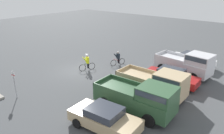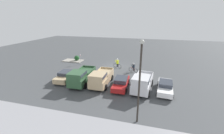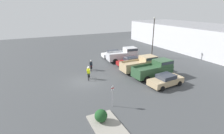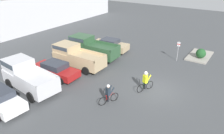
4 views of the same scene
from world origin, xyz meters
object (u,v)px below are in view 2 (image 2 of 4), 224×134
cyclist_1 (133,67)px  shrub (77,58)px  sedan_1 (121,83)px  pickup_truck_2 (81,76)px  cyclist_0 (117,63)px  lamppost (140,78)px  pickup_truck_1 (101,78)px  sedan_2 (66,76)px  sedan_0 (165,87)px  pickup_truck_0 (142,82)px  fire_lane_sign (81,58)px

cyclist_1 → shrub: cyclist_1 is taller
sedan_1 → pickup_truck_2: pickup_truck_2 is taller
cyclist_0 → lamppost: size_ratio=0.24×
pickup_truck_1 → sedan_2: (5.60, -0.33, -0.41)m
sedan_1 → sedan_2: size_ratio=1.04×
pickup_truck_2 → sedan_2: pickup_truck_2 is taller
sedan_0 → pickup_truck_0: bearing=12.0°
cyclist_1 → pickup_truck_1: bearing=61.0°
pickup_truck_2 → sedan_2: size_ratio=1.25×
shrub → lamppost: bearing=131.6°
sedan_1 → pickup_truck_2: size_ratio=0.83×
lamppost → fire_lane_sign: bearing=-48.8°
cyclist_1 → fire_lane_sign: bearing=-8.4°
sedan_0 → pickup_truck_2: pickup_truck_2 is taller
sedan_1 → cyclist_0: size_ratio=2.67×
cyclist_0 → fire_lane_sign: (7.49, -0.11, 0.44)m
cyclist_1 → pickup_truck_2: bearing=46.9°
sedan_2 → cyclist_1: size_ratio=2.77×
pickup_truck_0 → pickup_truck_1: size_ratio=0.99×
sedan_0 → pickup_truck_2: size_ratio=0.84×
sedan_0 → sedan_2: sedan_2 is taller
sedan_0 → pickup_truck_2: 11.21m
sedan_2 → lamppost: (-11.21, 6.67, 3.58)m
pickup_truck_2 → shrub: (6.15, -10.38, -0.50)m
sedan_2 → sedan_0: bearing=180.0°
cyclist_0 → lamppost: bearing=109.7°
sedan_2 → lamppost: size_ratio=0.61×
sedan_1 → shrub: bearing=-40.5°
pickup_truck_2 → lamppost: (-8.39, 6.02, 3.12)m
pickup_truck_2 → fire_lane_sign: bearing=-63.2°
sedan_1 → pickup_truck_1: (2.80, 0.03, 0.41)m
pickup_truck_1 → fire_lane_sign: size_ratio=2.47×
sedan_1 → cyclist_0: cyclist_0 is taller
cyclist_0 → shrub: bearing=-12.5°
sedan_0 → fire_lane_sign: 17.28m
pickup_truck_0 → shrub: (14.48, -10.34, -0.54)m
cyclist_1 → sedan_0: bearing=127.6°
pickup_truck_1 → cyclist_0: bearing=-93.4°
shrub → pickup_truck_0: bearing=144.5°
pickup_truck_0 → shrub: pickup_truck_0 is taller
pickup_truck_0 → lamppost: lamppost is taller
cyclist_0 → fire_lane_sign: bearing=-0.9°
sedan_0 → pickup_truck_1: size_ratio=0.86×
pickup_truck_2 → cyclist_1: pickup_truck_2 is taller
sedan_2 → shrub: (3.33, -9.73, -0.05)m
sedan_1 → fire_lane_sign: 12.72m
pickup_truck_0 → sedan_2: size_ratio=1.20×
sedan_0 → cyclist_1: size_ratio=2.88×
sedan_2 → cyclist_1: 11.12m
cyclist_1 → lamppost: size_ratio=0.22×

